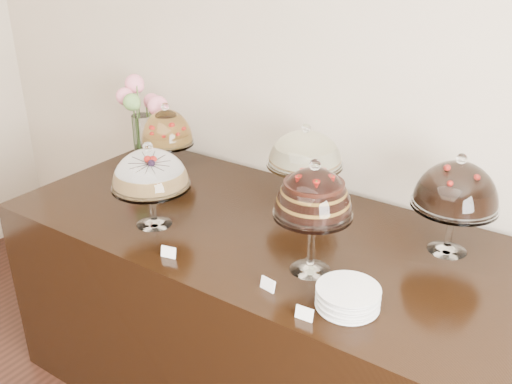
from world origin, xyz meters
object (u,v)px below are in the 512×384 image
Objects in this scene: cake_stand_choco_layer at (313,197)px; cake_stand_fruit_tart at (167,130)px; cake_stand_sugar_sponge at (150,173)px; cake_stand_cheesecake at (305,152)px; flower_vase at (142,113)px; cake_stand_dark_choco at (457,189)px; plate_stack at (348,298)px; display_counter at (262,315)px.

cake_stand_choco_layer is 1.23× the size of cake_stand_fruit_tart.
cake_stand_cheesecake reaches higher than cake_stand_sugar_sponge.
flower_vase reaches higher than cake_stand_cheesecake.
flower_vase is at bearing 177.79° from cake_stand_dark_choco.
flower_vase is at bearing 178.43° from cake_stand_cheesecake.
cake_stand_choco_layer is at bearing -57.29° from cake_stand_cheesecake.
flower_vase reaches higher than plate_stack.
cake_stand_cheesecake is at bearing 2.58° from cake_stand_fruit_tart.
display_counter is at bearing -95.93° from cake_stand_cheesecake.
cake_stand_cheesecake is (-0.29, 0.45, -0.04)m from cake_stand_choco_layer.
flower_vase is (-1.66, 0.06, -0.02)m from cake_stand_dark_choco.
cake_stand_choco_layer is 2.11× the size of plate_stack.
flower_vase is at bearing 136.88° from cake_stand_sugar_sponge.
flower_vase reaches higher than display_counter.
flower_vase reaches higher than cake_stand_sugar_sponge.
cake_stand_sugar_sponge is 0.79m from flower_vase.
plate_stack is at bearing -4.16° from cake_stand_sugar_sponge.
display_counter is 1.02m from cake_stand_fruit_tart.
plate_stack is at bearing -106.05° from cake_stand_dark_choco.
flower_vase reaches higher than cake_stand_fruit_tart.
cake_stand_choco_layer is (0.32, -0.17, 0.74)m from display_counter.
cake_stand_cheesecake is at bearing 50.62° from cake_stand_sugar_sponge.
cake_stand_fruit_tart is at bearing 156.77° from plate_stack.
cake_stand_cheesecake is 0.66m from cake_stand_dark_choco.
cake_stand_sugar_sponge is at bearing -43.12° from flower_vase.
cake_stand_dark_choco is at bearing 19.67° from display_counter.
cake_stand_sugar_sponge is 0.84× the size of cake_stand_choco_layer.
cake_stand_choco_layer is at bearing -20.40° from flower_vase.
cake_stand_cheesecake is 0.80m from plate_stack.
cake_stand_dark_choco is 1.66m from flower_vase.
cake_stand_choco_layer is (0.71, 0.06, 0.06)m from cake_stand_sugar_sponge.
display_counter is 5.82× the size of cake_stand_cheesecake.
display_counter is at bearing -18.48° from cake_stand_fruit_tart.
cake_stand_choco_layer reaches higher than plate_stack.
display_counter is at bearing 150.67° from plate_stack.
cake_stand_sugar_sponge is 0.59m from cake_stand_fruit_tart.
cake_stand_choco_layer reaches higher than cake_stand_sugar_sponge.
cake_stand_cheesecake is at bearing -1.57° from flower_vase.
flower_vase is 2.09× the size of plate_stack.
cake_stand_dark_choco reaches higher than plate_stack.
cake_stand_fruit_tart is at bearing 126.11° from cake_stand_sugar_sponge.
cake_stand_cheesecake is 1.00m from flower_vase.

